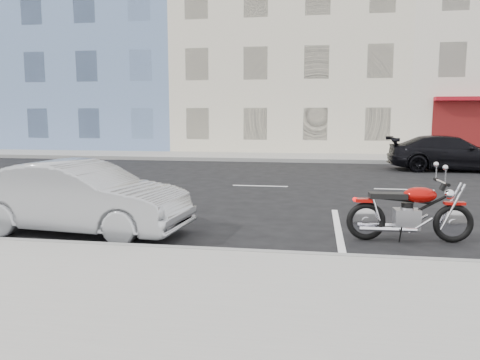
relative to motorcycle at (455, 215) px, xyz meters
name	(u,v)px	position (x,y,z in m)	size (l,w,h in m)	color
ground	(330,188)	(-1.80, 5.52, -0.46)	(120.00, 120.00, 0.00)	black
sidewalk_far	(220,156)	(-6.80, 14.22, -0.38)	(80.00, 3.40, 0.15)	gray
curb_near	(12,244)	(-6.80, -1.48, -0.38)	(80.00, 0.12, 0.16)	gray
curb_far	(212,159)	(-6.80, 12.52, -0.38)	(80.00, 0.12, 0.16)	gray
bldg_blue	(108,46)	(-15.80, 21.82, 6.04)	(12.00, 12.00, 13.00)	#627DAA
bldg_cream	(292,54)	(-3.80, 21.82, 5.29)	(12.00, 12.00, 11.50)	beige
motorcycle	(455,215)	(0.00, 0.00, 0.00)	(2.00, 0.66, 1.00)	black
sedan_silver	(80,197)	(-6.24, -0.36, 0.17)	(1.33, 3.80, 1.25)	#94979B
car_far	(450,153)	(2.65, 10.42, 0.19)	(1.81, 4.44, 1.29)	black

